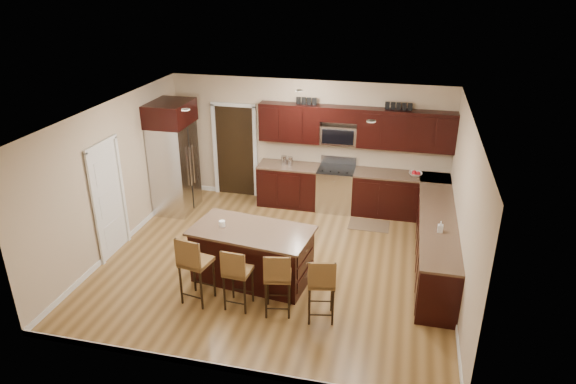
% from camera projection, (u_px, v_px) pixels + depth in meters
% --- Properties ---
extents(floor, '(6.00, 6.00, 0.00)m').
position_uv_depth(floor, '(276.00, 262.00, 9.09)').
color(floor, olive).
rests_on(floor, ground).
extents(ceiling, '(6.00, 6.00, 0.00)m').
position_uv_depth(ceiling, '(275.00, 114.00, 8.01)').
color(ceiling, silver).
rests_on(ceiling, wall_back).
extents(wall_back, '(6.00, 0.00, 6.00)m').
position_uv_depth(wall_back, '(308.00, 143.00, 11.00)').
color(wall_back, '#C2AC8C').
rests_on(wall_back, floor).
extents(wall_left, '(0.00, 5.50, 5.50)m').
position_uv_depth(wall_left, '(114.00, 177.00, 9.19)').
color(wall_left, '#C2AC8C').
rests_on(wall_left, floor).
extents(wall_right, '(0.00, 5.50, 5.50)m').
position_uv_depth(wall_right, '(463.00, 211.00, 7.92)').
color(wall_right, '#C2AC8C').
rests_on(wall_right, floor).
extents(base_cabinets, '(4.02, 3.96, 0.92)m').
position_uv_depth(base_cabinets, '(391.00, 215.00, 9.79)').
color(base_cabinets, black).
rests_on(base_cabinets, floor).
extents(upper_cabinets, '(4.00, 0.33, 0.80)m').
position_uv_depth(upper_cabinets, '(357.00, 126.00, 10.44)').
color(upper_cabinets, black).
rests_on(upper_cabinets, wall_back).
extents(range, '(0.76, 0.64, 1.11)m').
position_uv_depth(range, '(336.00, 188.00, 10.94)').
color(range, silver).
rests_on(range, floor).
extents(microwave, '(0.76, 0.31, 0.40)m').
position_uv_depth(microwave, '(339.00, 135.00, 10.62)').
color(microwave, silver).
rests_on(microwave, upper_cabinets).
extents(doorway, '(0.85, 0.03, 2.06)m').
position_uv_depth(doorway, '(235.00, 151.00, 11.47)').
color(doorway, black).
rests_on(doorway, floor).
extents(pantry_door, '(0.03, 0.80, 2.04)m').
position_uv_depth(pantry_door, '(108.00, 201.00, 9.05)').
color(pantry_door, white).
rests_on(pantry_door, floor).
extents(letter_decor, '(2.20, 0.03, 0.15)m').
position_uv_depth(letter_decor, '(351.00, 104.00, 10.29)').
color(letter_decor, black).
rests_on(letter_decor, upper_cabinets).
extents(island, '(2.06, 1.26, 0.92)m').
position_uv_depth(island, '(252.00, 256.00, 8.46)').
color(island, black).
rests_on(island, floor).
extents(stool_left, '(0.50, 0.50, 1.15)m').
position_uv_depth(stool_left, '(193.00, 263.00, 7.74)').
color(stool_left, brown).
rests_on(stool_left, floor).
extents(stool_mid, '(0.41, 0.41, 1.03)m').
position_uv_depth(stool_mid, '(236.00, 272.00, 7.63)').
color(stool_mid, brown).
rests_on(stool_mid, floor).
extents(stool_right, '(0.46, 0.46, 1.05)m').
position_uv_depth(stool_right, '(278.00, 277.00, 7.49)').
color(stool_right, brown).
rests_on(stool_right, floor).
extents(refrigerator, '(0.79, 1.00, 2.35)m').
position_uv_depth(refrigerator, '(174.00, 156.00, 10.64)').
color(refrigerator, silver).
rests_on(refrigerator, floor).
extents(floor_mat, '(0.81, 0.54, 0.01)m').
position_uv_depth(floor_mat, '(369.00, 225.00, 10.40)').
color(floor_mat, brown).
rests_on(floor_mat, floor).
extents(fruit_bowl, '(0.29, 0.29, 0.07)m').
position_uv_depth(fruit_bowl, '(415.00, 174.00, 10.41)').
color(fruit_bowl, silver).
rests_on(fruit_bowl, base_cabinets).
extents(soap_bottle, '(0.08, 0.09, 0.18)m').
position_uv_depth(soap_bottle, '(440.00, 227.00, 8.16)').
color(soap_bottle, '#B2B2B2').
rests_on(soap_bottle, base_cabinets).
extents(canister_tall, '(0.12, 0.12, 0.20)m').
position_uv_depth(canister_tall, '(284.00, 160.00, 10.97)').
color(canister_tall, silver).
rests_on(canister_tall, base_cabinets).
extents(canister_short, '(0.11, 0.11, 0.18)m').
position_uv_depth(canister_short, '(290.00, 161.00, 10.94)').
color(canister_short, silver).
rests_on(canister_short, base_cabinets).
extents(island_jar, '(0.10, 0.10, 0.10)m').
position_uv_depth(island_jar, '(222.00, 224.00, 8.35)').
color(island_jar, white).
rests_on(island_jar, island).
extents(stool_extra, '(0.46, 0.46, 1.05)m').
position_uv_depth(stool_extra, '(321.00, 283.00, 7.35)').
color(stool_extra, brown).
rests_on(stool_extra, floor).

